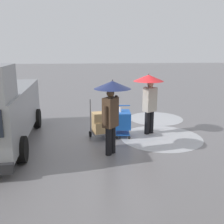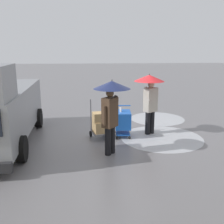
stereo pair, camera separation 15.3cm
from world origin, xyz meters
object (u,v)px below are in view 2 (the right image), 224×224
(shopping_cart_vendor, at_px, (123,120))
(pedestrian_pink_side, at_px, (150,90))
(pedestrian_black_side, at_px, (111,100))
(hand_dolly_boxes, at_px, (99,123))

(shopping_cart_vendor, relative_size, pedestrian_pink_side, 0.49)
(shopping_cart_vendor, bearing_deg, pedestrian_pink_side, -169.64)
(pedestrian_pink_side, height_order, pedestrian_black_side, same)
(pedestrian_pink_side, bearing_deg, shopping_cart_vendor, 10.36)
(hand_dolly_boxes, distance_m, pedestrian_pink_side, 2.07)
(shopping_cart_vendor, height_order, pedestrian_black_side, pedestrian_black_side)
(shopping_cart_vendor, xyz_separation_m, hand_dolly_boxes, (0.81, 0.17, -0.03))
(pedestrian_pink_side, bearing_deg, hand_dolly_boxes, 11.00)
(hand_dolly_boxes, height_order, pedestrian_black_side, pedestrian_black_side)
(shopping_cart_vendor, relative_size, hand_dolly_boxes, 0.79)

